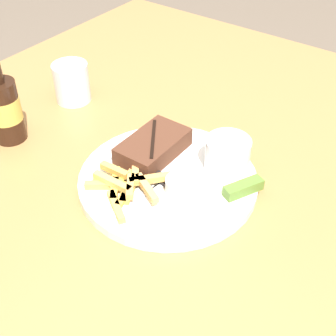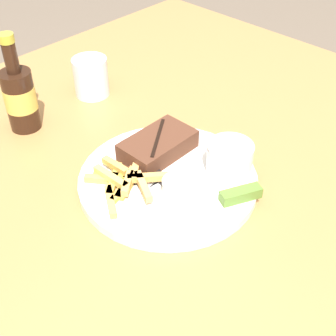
{
  "view_description": "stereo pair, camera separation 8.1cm",
  "coord_description": "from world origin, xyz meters",
  "px_view_note": "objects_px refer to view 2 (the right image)",
  "views": [
    {
      "loc": [
        -0.5,
        -0.37,
        1.32
      ],
      "look_at": [
        0.0,
        0.0,
        0.8
      ],
      "focal_mm": 50.0,
      "sensor_mm": 36.0,
      "label": 1
    },
    {
      "loc": [
        -0.45,
        -0.43,
        1.32
      ],
      "look_at": [
        0.0,
        0.0,
        0.8
      ],
      "focal_mm": 50.0,
      "sensor_mm": 36.0,
      "label": 2
    }
  ],
  "objects_px": {
    "knife_utensil": "(149,166)",
    "dipping_sauce_cup": "(178,186)",
    "steak_portion": "(158,146)",
    "dinner_plate": "(168,181)",
    "pickle_spear": "(241,194)",
    "fork_utensil": "(130,198)",
    "beer_bottle": "(20,96)",
    "coleslaw_cup": "(230,158)",
    "drinking_glass": "(91,77)"
  },
  "relations": [
    {
      "from": "steak_portion",
      "to": "pickle_spear",
      "type": "height_order",
      "value": "steak_portion"
    },
    {
      "from": "fork_utensil",
      "to": "knife_utensil",
      "type": "relative_size",
      "value": 0.82
    },
    {
      "from": "steak_portion",
      "to": "pickle_spear",
      "type": "relative_size",
      "value": 1.89
    },
    {
      "from": "fork_utensil",
      "to": "drinking_glass",
      "type": "relative_size",
      "value": 1.55
    },
    {
      "from": "steak_portion",
      "to": "beer_bottle",
      "type": "distance_m",
      "value": 0.3
    },
    {
      "from": "dinner_plate",
      "to": "coleslaw_cup",
      "type": "height_order",
      "value": "coleslaw_cup"
    },
    {
      "from": "fork_utensil",
      "to": "beer_bottle",
      "type": "xyz_separation_m",
      "value": [
        0.01,
        0.33,
        0.05
      ]
    },
    {
      "from": "steak_portion",
      "to": "knife_utensil",
      "type": "height_order",
      "value": "steak_portion"
    },
    {
      "from": "drinking_glass",
      "to": "knife_utensil",
      "type": "bearing_deg",
      "value": -110.41
    },
    {
      "from": "knife_utensil",
      "to": "pickle_spear",
      "type": "bearing_deg",
      "value": -149.98
    },
    {
      "from": "beer_bottle",
      "to": "dinner_plate",
      "type": "bearing_deg",
      "value": -77.95
    },
    {
      "from": "knife_utensil",
      "to": "drinking_glass",
      "type": "relative_size",
      "value": 1.88
    },
    {
      "from": "dipping_sauce_cup",
      "to": "drinking_glass",
      "type": "bearing_deg",
      "value": 71.65
    },
    {
      "from": "dinner_plate",
      "to": "fork_utensil",
      "type": "distance_m",
      "value": 0.08
    },
    {
      "from": "steak_portion",
      "to": "pickle_spear",
      "type": "distance_m",
      "value": 0.19
    },
    {
      "from": "dipping_sauce_cup",
      "to": "knife_utensil",
      "type": "height_order",
      "value": "dipping_sauce_cup"
    },
    {
      "from": "fork_utensil",
      "to": "drinking_glass",
      "type": "bearing_deg",
      "value": 65.4
    },
    {
      "from": "dipping_sauce_cup",
      "to": "drinking_glass",
      "type": "distance_m",
      "value": 0.4
    },
    {
      "from": "steak_portion",
      "to": "fork_utensil",
      "type": "relative_size",
      "value": 1.03
    },
    {
      "from": "dinner_plate",
      "to": "fork_utensil",
      "type": "relative_size",
      "value": 2.35
    },
    {
      "from": "pickle_spear",
      "to": "drinking_glass",
      "type": "distance_m",
      "value": 0.47
    },
    {
      "from": "fork_utensil",
      "to": "knife_utensil",
      "type": "height_order",
      "value": "knife_utensil"
    },
    {
      "from": "steak_portion",
      "to": "dipping_sauce_cup",
      "type": "bearing_deg",
      "value": -118.83
    },
    {
      "from": "dipping_sauce_cup",
      "to": "drinking_glass",
      "type": "relative_size",
      "value": 0.61
    },
    {
      "from": "steak_portion",
      "to": "beer_bottle",
      "type": "relative_size",
      "value": 0.68
    },
    {
      "from": "knife_utensil",
      "to": "dinner_plate",
      "type": "bearing_deg",
      "value": -160.35
    },
    {
      "from": "coleslaw_cup",
      "to": "dipping_sauce_cup",
      "type": "distance_m",
      "value": 0.11
    },
    {
      "from": "coleslaw_cup",
      "to": "beer_bottle",
      "type": "xyz_separation_m",
      "value": [
        -0.16,
        0.41,
        0.02
      ]
    },
    {
      "from": "steak_portion",
      "to": "pickle_spear",
      "type": "bearing_deg",
      "value": -88.04
    },
    {
      "from": "dinner_plate",
      "to": "drinking_glass",
      "type": "relative_size",
      "value": 3.64
    },
    {
      "from": "steak_portion",
      "to": "dinner_plate",
      "type": "bearing_deg",
      "value": -120.95
    },
    {
      "from": "dipping_sauce_cup",
      "to": "beer_bottle",
      "type": "distance_m",
      "value": 0.38
    },
    {
      "from": "dinner_plate",
      "to": "dipping_sauce_cup",
      "type": "distance_m",
      "value": 0.05
    },
    {
      "from": "coleslaw_cup",
      "to": "drinking_glass",
      "type": "distance_m",
      "value": 0.41
    },
    {
      "from": "knife_utensil",
      "to": "dipping_sauce_cup",
      "type": "bearing_deg",
      "value": -175.82
    },
    {
      "from": "coleslaw_cup",
      "to": "drinking_glass",
      "type": "bearing_deg",
      "value": 86.61
    },
    {
      "from": "dipping_sauce_cup",
      "to": "beer_bottle",
      "type": "bearing_deg",
      "value": 97.91
    },
    {
      "from": "dinner_plate",
      "to": "pickle_spear",
      "type": "bearing_deg",
      "value": -71.47
    },
    {
      "from": "beer_bottle",
      "to": "drinking_glass",
      "type": "height_order",
      "value": "beer_bottle"
    },
    {
      "from": "knife_utensil",
      "to": "steak_portion",
      "type": "bearing_deg",
      "value": -52.44
    },
    {
      "from": "fork_utensil",
      "to": "pickle_spear",
      "type": "bearing_deg",
      "value": -41.57
    },
    {
      "from": "dinner_plate",
      "to": "coleslaw_cup",
      "type": "distance_m",
      "value": 0.12
    },
    {
      "from": "steak_portion",
      "to": "pickle_spear",
      "type": "xyz_separation_m",
      "value": [
        0.01,
        -0.19,
        -0.01
      ]
    },
    {
      "from": "pickle_spear",
      "to": "fork_utensil",
      "type": "relative_size",
      "value": 0.55
    },
    {
      "from": "drinking_glass",
      "to": "beer_bottle",
      "type": "bearing_deg",
      "value": -179.1
    },
    {
      "from": "coleslaw_cup",
      "to": "beer_bottle",
      "type": "distance_m",
      "value": 0.44
    },
    {
      "from": "coleslaw_cup",
      "to": "drinking_glass",
      "type": "xyz_separation_m",
      "value": [
        0.02,
        0.41,
        -0.01
      ]
    },
    {
      "from": "fork_utensil",
      "to": "beer_bottle",
      "type": "distance_m",
      "value": 0.34
    },
    {
      "from": "dinner_plate",
      "to": "fork_utensil",
      "type": "xyz_separation_m",
      "value": [
        -0.08,
        0.01,
        0.01
      ]
    },
    {
      "from": "dinner_plate",
      "to": "drinking_glass",
      "type": "distance_m",
      "value": 0.36
    }
  ]
}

